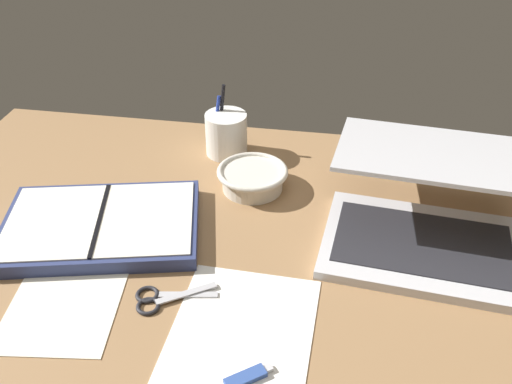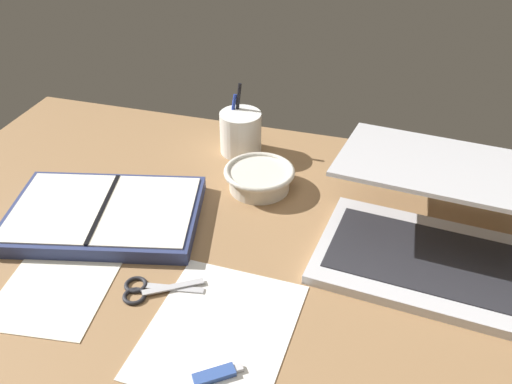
% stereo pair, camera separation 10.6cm
% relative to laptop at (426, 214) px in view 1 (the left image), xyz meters
% --- Properties ---
extents(desk_top, '(1.40, 1.00, 0.02)m').
position_rel_laptop_xyz_m(desk_top, '(-0.32, -0.13, -0.07)').
color(desk_top, '#936D47').
rests_on(desk_top, ground).
extents(laptop, '(0.38, 0.39, 0.16)m').
position_rel_laptop_xyz_m(laptop, '(0.00, 0.00, 0.00)').
color(laptop, silver).
rests_on(laptop, desk_top).
extents(bowl, '(0.15, 0.15, 0.05)m').
position_rel_laptop_xyz_m(bowl, '(-0.34, 0.11, -0.03)').
color(bowl, silver).
rests_on(bowl, desk_top).
extents(pen_cup, '(0.09, 0.09, 0.16)m').
position_rel_laptop_xyz_m(pen_cup, '(-0.42, 0.25, -0.01)').
color(pen_cup, white).
rests_on(pen_cup, desk_top).
extents(planner, '(0.41, 0.32, 0.03)m').
position_rel_laptop_xyz_m(planner, '(-0.59, -0.08, -0.04)').
color(planner, navy).
rests_on(planner, desk_top).
extents(scissors, '(0.13, 0.09, 0.01)m').
position_rel_laptop_xyz_m(scissors, '(-0.43, -0.24, -0.05)').
color(scissors, '#B7B7BC').
rests_on(scissors, desk_top).
extents(paper_sheet_front, '(0.22, 0.27, 0.00)m').
position_rel_laptop_xyz_m(paper_sheet_front, '(-0.29, -0.28, -0.06)').
color(paper_sheet_front, white).
rests_on(paper_sheet_front, desk_top).
extents(paper_sheet_beside_planner, '(0.20, 0.25, 0.00)m').
position_rel_laptop_xyz_m(paper_sheet_beside_planner, '(-0.58, -0.26, -0.06)').
color(paper_sheet_beside_planner, silver).
rests_on(paper_sheet_beside_planner, desk_top).
extents(usb_drive, '(0.07, 0.06, 0.01)m').
position_rel_laptop_xyz_m(usb_drive, '(-0.26, -0.36, -0.05)').
color(usb_drive, '#33519E').
rests_on(usb_drive, desk_top).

